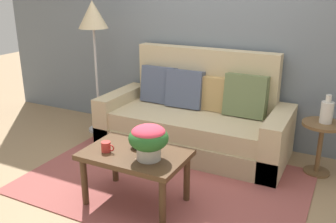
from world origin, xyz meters
The scene contains 11 objects.
ground_plane centered at (0.00, 0.00, 0.00)m, with size 14.00×14.00×0.00m, color #997A56.
wall_back centered at (0.00, 1.34, 1.49)m, with size 6.40×0.12×2.97m, color slate.
area_rug centered at (0.00, 0.01, 0.01)m, with size 2.61×1.76×0.01m, color #994C47.
couch centered at (-0.06, 0.88, 0.34)m, with size 2.09×0.90×1.11m.
coffee_table centered at (-0.05, -0.42, 0.41)m, with size 0.86×0.57×0.48m.
side_table centered at (1.28, 0.86, 0.37)m, with size 0.39×0.39×0.54m.
floor_lamp centered at (-1.37, 0.82, 1.36)m, with size 0.35×0.35×1.62m.
potted_plant centered at (0.11, -0.47, 0.66)m, with size 0.32×0.32×0.28m.
coffee_mug centered at (-0.28, -0.51, 0.52)m, with size 0.12×0.08×0.09m.
snack_bowl centered at (-0.08, -0.33, 0.52)m, with size 0.14×0.14×0.07m.
table_vase centered at (1.29, 0.88, 0.65)m, with size 0.12×0.12×0.28m.
Camera 1 is at (1.47, -2.81, 1.81)m, focal length 39.97 mm.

